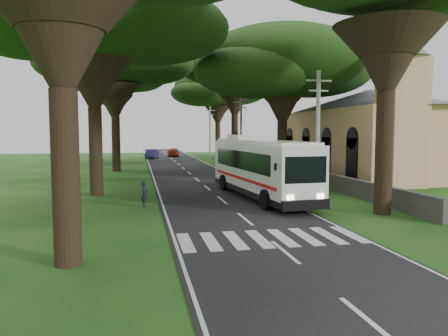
{
  "coord_description": "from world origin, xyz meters",
  "views": [
    {
      "loc": [
        -5.19,
        -18.82,
        4.43
      ],
      "look_at": [
        -0.17,
        6.52,
        2.2
      ],
      "focal_mm": 35.0,
      "sensor_mm": 36.0,
      "label": 1
    }
  ],
  "objects": [
    {
      "name": "crosswalk",
      "position": [
        0.0,
        -2.0,
        0.0
      ],
      "size": [
        8.0,
        3.0,
        0.01
      ],
      "primitive_type": "cube",
      "color": "silver",
      "rests_on": "ground"
    },
    {
      "name": "distant_car_b",
      "position": [
        -3.0,
        50.56,
        0.76
      ],
      "size": [
        2.41,
        4.62,
        1.45
      ],
      "primitive_type": "imported",
      "rotation": [
        0.0,
        0.0,
        -0.21
      ],
      "color": "navy",
      "rests_on": "road"
    },
    {
      "name": "tree_l_far",
      "position": [
        -8.5,
        48.0,
        12.55
      ],
      "size": [
        12.79,
        12.79,
        15.49
      ],
      "color": "black",
      "rests_on": "ground"
    },
    {
      "name": "pedestrian",
      "position": [
        -4.86,
        6.61,
        0.76
      ],
      "size": [
        0.41,
        0.58,
        1.51
      ],
      "primitive_type": "imported",
      "rotation": [
        0.0,
        0.0,
        1.49
      ],
      "color": "black",
      "rests_on": "ground"
    },
    {
      "name": "coach_bus",
      "position": [
        2.69,
        8.7,
        2.04
      ],
      "size": [
        3.89,
        13.05,
        3.79
      ],
      "rotation": [
        0.0,
        0.0,
        0.09
      ],
      "color": "white",
      "rests_on": "ground"
    },
    {
      "name": "pole_far",
      "position": [
        5.5,
        46.0,
        4.18
      ],
      "size": [
        1.6,
        0.24,
        8.0
      ],
      "color": "gray",
      "rests_on": "ground"
    },
    {
      "name": "pole_mid",
      "position": [
        5.5,
        26.0,
        4.18
      ],
      "size": [
        1.6,
        0.24,
        8.0
      ],
      "color": "gray",
      "rests_on": "ground"
    },
    {
      "name": "ground",
      "position": [
        0.0,
        0.0,
        0.0
      ],
      "size": [
        140.0,
        140.0,
        0.0
      ],
      "primitive_type": "plane",
      "color": "#174914",
      "rests_on": "ground"
    },
    {
      "name": "tree_l_midb",
      "position": [
        -7.5,
        30.0,
        12.22
      ],
      "size": [
        14.58,
        14.58,
        15.44
      ],
      "color": "black",
      "rests_on": "ground"
    },
    {
      "name": "tree_r_far",
      "position": [
        8.5,
        56.0,
        11.7
      ],
      "size": [
        15.02,
        15.02,
        14.99
      ],
      "color": "black",
      "rests_on": "ground"
    },
    {
      "name": "property_wall",
      "position": [
        9.0,
        24.0,
        0.6
      ],
      "size": [
        0.35,
        50.0,
        1.2
      ],
      "primitive_type": "cube",
      "color": "#383533",
      "rests_on": "ground"
    },
    {
      "name": "church",
      "position": [
        17.86,
        21.55,
        4.91
      ],
      "size": [
        14.0,
        24.0,
        11.6
      ],
      "color": "#E7AC70",
      "rests_on": "ground"
    },
    {
      "name": "road",
      "position": [
        0.0,
        25.0,
        0.01
      ],
      "size": [
        8.0,
        120.0,
        0.04
      ],
      "primitive_type": "cube",
      "color": "black",
      "rests_on": "ground"
    },
    {
      "name": "tree_r_midb",
      "position": [
        7.5,
        38.0,
        13.21
      ],
      "size": [
        13.59,
        13.59,
        16.29
      ],
      "color": "black",
      "rests_on": "ground"
    },
    {
      "name": "distant_car_c",
      "position": [
        0.8,
        55.69,
        0.72
      ],
      "size": [
        2.43,
        4.94,
        1.38
      ],
      "primitive_type": "imported",
      "rotation": [
        0.0,
        0.0,
        3.04
      ],
      "color": "maroon",
      "rests_on": "road"
    },
    {
      "name": "tree_r_mida",
      "position": [
        8.0,
        20.0,
        10.55
      ],
      "size": [
        15.45,
        15.45,
        13.9
      ],
      "color": "black",
      "rests_on": "ground"
    },
    {
      "name": "tree_l_mida",
      "position": [
        -8.0,
        12.0,
        12.17
      ],
      "size": [
        15.83,
        15.83,
        15.62
      ],
      "color": "black",
      "rests_on": "ground"
    },
    {
      "name": "pole_near",
      "position": [
        5.5,
        6.0,
        4.18
      ],
      "size": [
        1.6,
        0.24,
        8.0
      ],
      "color": "gray",
      "rests_on": "ground"
    }
  ]
}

